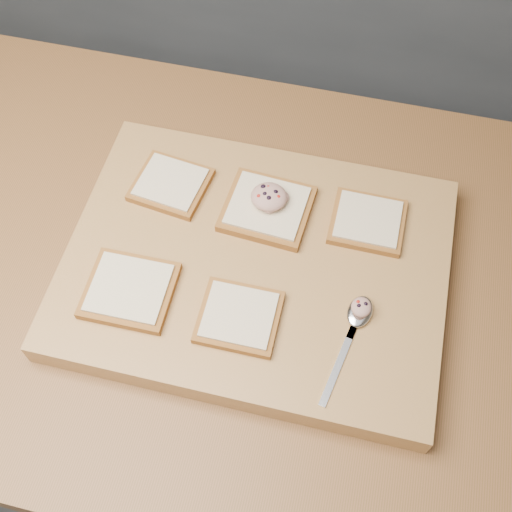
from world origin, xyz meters
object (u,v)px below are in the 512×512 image
at_px(bread_far_center, 267,208).
at_px(spoon, 357,319).
at_px(cutting_board, 256,267).
at_px(tuna_salad_dollop, 269,197).

bearing_deg(bread_far_center, spoon, -43.04).
height_order(cutting_board, tuna_salad_dollop, tuna_salad_dollop).
relative_size(bread_far_center, spoon, 0.79).
bearing_deg(spoon, cutting_board, 158.11).
relative_size(tuna_salad_dollop, spoon, 0.32).
relative_size(cutting_board, tuna_salad_dollop, 10.13).
height_order(cutting_board, spoon, spoon).
height_order(cutting_board, bread_far_center, bread_far_center).
bearing_deg(spoon, tuna_salad_dollop, 135.72).
height_order(tuna_salad_dollop, spoon, tuna_salad_dollop).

